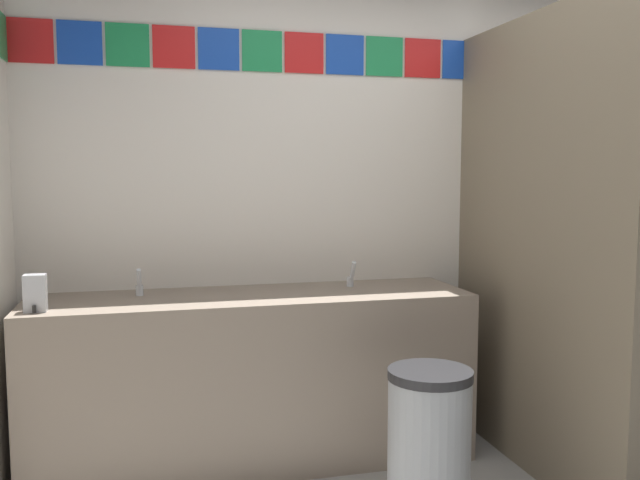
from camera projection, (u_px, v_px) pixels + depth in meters
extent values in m
cube|color=silver|center=(399.00, 180.00, 3.76)|extent=(3.99, 0.08, 2.76)
cube|color=red|center=(30.00, 41.00, 3.18)|extent=(0.21, 0.01, 0.21)
cube|color=#1947B7|center=(80.00, 43.00, 3.23)|extent=(0.21, 0.01, 0.21)
cube|color=#1E8C4C|center=(128.00, 45.00, 3.29)|extent=(0.21, 0.01, 0.21)
cube|color=red|center=(174.00, 47.00, 3.34)|extent=(0.21, 0.01, 0.21)
cube|color=#1947B7|center=(219.00, 49.00, 3.40)|extent=(0.21, 0.01, 0.21)
cube|color=#1E8C4C|center=(262.00, 51.00, 3.45)|extent=(0.21, 0.01, 0.21)
cube|color=red|center=(304.00, 53.00, 3.51)|extent=(0.21, 0.01, 0.21)
cube|color=#1947B7|center=(345.00, 55.00, 3.56)|extent=(0.21, 0.01, 0.21)
cube|color=#1E8C4C|center=(384.00, 57.00, 3.62)|extent=(0.21, 0.01, 0.21)
cube|color=red|center=(423.00, 58.00, 3.67)|extent=(0.21, 0.01, 0.21)
cube|color=#1947B7|center=(460.00, 60.00, 3.73)|extent=(0.21, 0.01, 0.21)
cube|color=#1E8C4C|center=(496.00, 62.00, 3.78)|extent=(0.21, 0.01, 0.21)
cube|color=red|center=(531.00, 63.00, 3.84)|extent=(0.21, 0.01, 0.21)
cube|color=#1947B7|center=(565.00, 65.00, 3.89)|extent=(0.21, 0.01, 0.21)
cube|color=#1E8C4C|center=(598.00, 66.00, 3.95)|extent=(0.21, 0.01, 0.21)
cube|color=red|center=(631.00, 68.00, 4.00)|extent=(0.21, 0.01, 0.21)
cube|color=#1E8C4C|center=(2.00, 35.00, 3.06)|extent=(0.01, 0.21, 0.21)
cube|color=gray|center=(253.00, 378.00, 3.32)|extent=(2.12, 0.58, 0.83)
cube|color=gray|center=(244.00, 293.00, 3.54)|extent=(2.12, 0.03, 0.08)
cylinder|color=white|center=(140.00, 313.00, 3.12)|extent=(0.34, 0.34, 0.10)
cylinder|color=white|center=(358.00, 302.00, 3.38)|extent=(0.34, 0.34, 0.10)
cylinder|color=silver|center=(140.00, 290.00, 3.25)|extent=(0.04, 0.04, 0.05)
cylinder|color=silver|center=(139.00, 278.00, 3.19)|extent=(0.02, 0.06, 0.09)
cylinder|color=silver|center=(350.00, 282.00, 3.51)|extent=(0.04, 0.04, 0.05)
cylinder|color=silver|center=(353.00, 270.00, 3.45)|extent=(0.02, 0.06, 0.09)
cube|color=#B7BABF|center=(35.00, 293.00, 2.87)|extent=(0.09, 0.07, 0.16)
cylinder|color=black|center=(34.00, 309.00, 2.83)|extent=(0.02, 0.02, 0.03)
cube|color=#726651|center=(532.00, 247.00, 3.15)|extent=(0.04, 1.44, 2.15)
cylinder|color=white|center=(610.00, 404.00, 3.56)|extent=(0.38, 0.38, 0.40)
torus|color=white|center=(612.00, 365.00, 3.54)|extent=(0.39, 0.39, 0.05)
cube|color=white|center=(588.00, 327.00, 3.73)|extent=(0.34, 0.17, 0.34)
cylinder|color=#999EA3|center=(429.00, 445.00, 2.82)|extent=(0.35, 0.35, 0.57)
cylinder|color=#262628|center=(430.00, 374.00, 2.79)|extent=(0.35, 0.35, 0.04)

